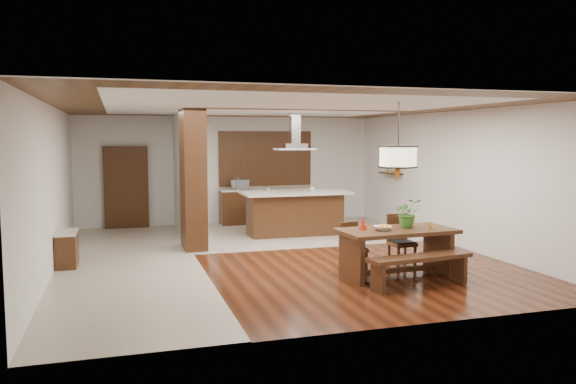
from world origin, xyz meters
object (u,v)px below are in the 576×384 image
object	(u,v)px
island_cup	(313,189)
kitchen_island	(295,213)
dining_table	(396,242)
dining_bench	(420,271)
dining_chair_right	(402,241)
microwave	(240,184)
pendant_lantern	(398,142)
dining_chair_left	(354,247)
hallway_console	(67,249)
foliage_plant	(408,213)
range_hood	(295,131)
fruit_bowl	(382,228)

from	to	relation	value
island_cup	kitchen_island	bearing A→B (deg)	172.14
kitchen_island	dining_table	bearing A→B (deg)	-84.18
dining_bench	dining_chair_right	xyz separation A→B (m)	(0.39, 1.31, 0.22)
dining_chair_right	microwave	distance (m)	6.06
dining_table	pendant_lantern	distance (m)	1.66
dining_chair_left	dining_table	bearing A→B (deg)	-57.95
kitchen_island	hallway_console	bearing A→B (deg)	-157.84
dining_chair_right	pendant_lantern	distance (m)	1.93
dining_table	island_cup	bearing A→B (deg)	89.50
hallway_console	island_cup	bearing A→B (deg)	19.35
foliage_plant	dining_bench	bearing A→B (deg)	-104.97
dining_table	microwave	world-z (taller)	microwave
pendant_lantern	range_hood	bearing A→B (deg)	95.16
dining_chair_left	pendant_lantern	xyz separation A→B (m)	(0.52, -0.55, 1.82)
hallway_console	range_hood	distance (m)	5.72
dining_chair_left	range_hood	xyz separation A→B (m)	(0.12, 3.81, 2.04)
foliage_plant	kitchen_island	bearing A→B (deg)	98.73
dining_table	dining_chair_left	size ratio (longest dim) A/B	2.35
foliage_plant	microwave	bearing A→B (deg)	103.82
hallway_console	pendant_lantern	size ratio (longest dim) A/B	0.67
dining_bench	dining_chair_left	world-z (taller)	dining_chair_left
pendant_lantern	dining_chair_right	bearing A→B (deg)	54.53
foliage_plant	range_hood	world-z (taller)	range_hood
dining_chair_left	range_hood	distance (m)	4.33
hallway_console	fruit_bowl	size ratio (longest dim) A/B	3.05
dining_chair_right	range_hood	world-z (taller)	range_hood
island_cup	microwave	distance (m)	2.48
hallway_console	foliage_plant	distance (m)	6.09
range_hood	foliage_plant	bearing A→B (deg)	-81.28
fruit_bowl	range_hood	distance (m)	4.70
dining_chair_right	microwave	xyz separation A→B (m)	(-1.73, 5.78, 0.61)
hallway_console	range_hood	xyz separation A→B (m)	(4.93, 1.95, 2.15)
foliage_plant	fruit_bowl	distance (m)	0.60
dining_chair_right	pendant_lantern	xyz separation A→B (m)	(-0.44, -0.62, 1.78)
kitchen_island	island_cup	world-z (taller)	island_cup
foliage_plant	island_cup	world-z (taller)	foliage_plant
dining_table	fruit_bowl	size ratio (longest dim) A/B	6.86
dining_bench	fruit_bowl	distance (m)	0.94
island_cup	microwave	xyz separation A→B (m)	(-1.33, 2.10, -0.01)
dining_bench	island_cup	distance (m)	5.06
hallway_console	microwave	distance (m)	5.72
dining_chair_right	foliage_plant	world-z (taller)	foliage_plant
dining_chair_left	fruit_bowl	world-z (taller)	fruit_bowl
fruit_bowl	range_hood	world-z (taller)	range_hood
dining_table	kitchen_island	bearing A→B (deg)	95.16
dining_chair_right	range_hood	size ratio (longest dim) A/B	1.04
hallway_console	dining_chair_left	bearing A→B (deg)	-21.20
island_cup	range_hood	bearing A→B (deg)	171.58
dining_table	foliage_plant	distance (m)	0.54
dining_chair_left	microwave	bearing A→B (deg)	86.45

